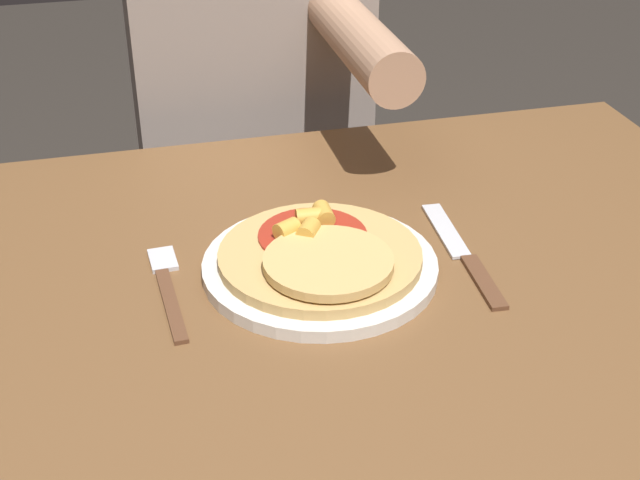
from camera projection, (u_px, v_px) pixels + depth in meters
The scene contains 6 objects.
dining_table at pixel (369, 393), 0.98m from camera, with size 0.99×0.82×0.77m.
plate at pixel (320, 267), 0.94m from camera, with size 0.25×0.25×0.01m.
pizza at pixel (321, 255), 0.93m from camera, with size 0.22×0.22×0.04m.
fork at pixel (168, 285), 0.92m from camera, with size 0.03×0.18×0.00m.
knife at pixel (463, 254), 0.97m from camera, with size 0.03×0.22×0.00m.
person_diner at pixel (252, 115), 1.44m from camera, with size 0.36×0.52×1.24m.
Camera 1 is at (-0.24, -0.72, 1.29)m, focal length 50.00 mm.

